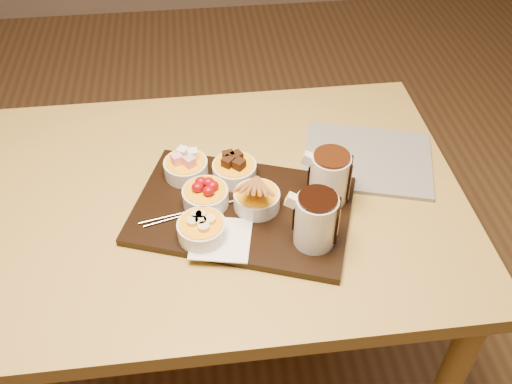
{
  "coord_description": "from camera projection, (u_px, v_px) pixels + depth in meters",
  "views": [
    {
      "loc": [
        0.02,
        -0.93,
        1.64
      ],
      "look_at": [
        0.13,
        -0.06,
        0.81
      ],
      "focal_mm": 40.0,
      "sensor_mm": 36.0,
      "label": 1
    }
  ],
  "objects": [
    {
      "name": "ground",
      "position": [
        214.0,
        367.0,
        1.8
      ],
      "size": [
        5.0,
        5.0,
        0.0
      ],
      "primitive_type": "plane",
      "color": "brown",
      "rests_on": "ground"
    },
    {
      "name": "bowl_marshmallows",
      "position": [
        186.0,
        168.0,
        1.3
      ],
      "size": [
        0.1,
        0.1,
        0.04
      ],
      "primitive_type": "cylinder",
      "color": "silver",
      "rests_on": "serving_board"
    },
    {
      "name": "bowl_biscotti",
      "position": [
        257.0,
        200.0,
        1.22
      ],
      "size": [
        0.1,
        0.1,
        0.04
      ],
      "primitive_type": "cylinder",
      "color": "silver",
      "rests_on": "serving_board"
    },
    {
      "name": "fondue_skewers",
      "position": [
        198.0,
        209.0,
        1.22
      ],
      "size": [
        0.08,
        0.26,
        0.01
      ],
      "primitive_type": null,
      "rotation": [
        0.0,
        0.0,
        -1.36
      ],
      "color": "silver",
      "rests_on": "serving_board"
    },
    {
      "name": "newspaper",
      "position": [
        367.0,
        159.0,
        1.37
      ],
      "size": [
        0.36,
        0.32,
        0.01
      ],
      "primitive_type": "cube",
      "rotation": [
        0.0,
        0.0,
        -0.29
      ],
      "color": "beige",
      "rests_on": "dining_table"
    },
    {
      "name": "napkin",
      "position": [
        221.0,
        239.0,
        1.16
      ],
      "size": [
        0.14,
        0.14,
        0.0
      ],
      "primitive_type": "cube",
      "rotation": [
        0.0,
        0.0,
        -0.21
      ],
      "color": "white",
      "rests_on": "serving_board"
    },
    {
      "name": "serving_board",
      "position": [
        242.0,
        210.0,
        1.24
      ],
      "size": [
        0.53,
        0.44,
        0.02
      ],
      "primitive_type": "cube",
      "rotation": [
        0.0,
        0.0,
        -0.34
      ],
      "color": "black",
      "rests_on": "dining_table"
    },
    {
      "name": "bowl_strawberries",
      "position": [
        206.0,
        197.0,
        1.23
      ],
      "size": [
        0.1,
        0.1,
        0.04
      ],
      "primitive_type": "cylinder",
      "color": "silver",
      "rests_on": "serving_board"
    },
    {
      "name": "bowl_bananas",
      "position": [
        202.0,
        230.0,
        1.16
      ],
      "size": [
        0.1,
        0.1,
        0.04
      ],
      "primitive_type": "cylinder",
      "color": "silver",
      "rests_on": "serving_board"
    },
    {
      "name": "dining_table",
      "position": [
        200.0,
        226.0,
        1.35
      ],
      "size": [
        1.2,
        0.8,
        0.75
      ],
      "color": "#B19142",
      "rests_on": "ground"
    },
    {
      "name": "bowl_cake",
      "position": [
        234.0,
        171.0,
        1.29
      ],
      "size": [
        0.1,
        0.1,
        0.04
      ],
      "primitive_type": "cylinder",
      "color": "silver",
      "rests_on": "serving_board"
    },
    {
      "name": "pitcher_dark_chocolate",
      "position": [
        316.0,
        221.0,
        1.12
      ],
      "size": [
        0.11,
        0.11,
        0.12
      ],
      "primitive_type": "cylinder",
      "rotation": [
        0.0,
        0.0,
        -0.34
      ],
      "color": "silver",
      "rests_on": "serving_board"
    },
    {
      "name": "pitcher_milk_chocolate",
      "position": [
        329.0,
        178.0,
        1.21
      ],
      "size": [
        0.11,
        0.11,
        0.12
      ],
      "primitive_type": "cylinder",
      "rotation": [
        0.0,
        0.0,
        -0.34
      ],
      "color": "silver",
      "rests_on": "serving_board"
    }
  ]
}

